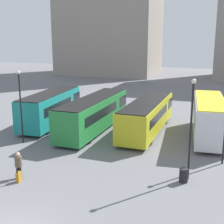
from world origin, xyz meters
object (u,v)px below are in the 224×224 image
object	(u,v)px
bus_3	(209,117)
trash_bin	(184,175)
suitcase	(19,177)
traveler	(18,163)
lamp_post_2	(20,101)
lamp_post_1	(191,123)
bus_1	(94,112)
bus_2	(147,115)
bus_0	(51,107)

from	to	relation	value
bus_3	trash_bin	xyz separation A→B (m)	(-0.88, -9.43, -1.38)
suitcase	traveler	bearing A→B (deg)	28.94
traveler	lamp_post_2	size ratio (longest dim) A/B	0.28
lamp_post_1	traveler	bearing A→B (deg)	-161.15
suitcase	trash_bin	distance (m)	9.81
lamp_post_1	lamp_post_2	distance (m)	13.64
bus_1	trash_bin	world-z (taller)	bus_1
lamp_post_1	trash_bin	world-z (taller)	lamp_post_1
lamp_post_1	trash_bin	distance (m)	3.19
trash_bin	suitcase	bearing A→B (deg)	-160.44
bus_3	lamp_post_1	size ratio (longest dim) A/B	1.56
traveler	lamp_post_1	size ratio (longest dim) A/B	0.27
bus_2	lamp_post_2	size ratio (longest dim) A/B	1.88
bus_1	bus_2	bearing A→B (deg)	-75.25
traveler	trash_bin	distance (m)	9.95
bus_3	suitcase	bearing A→B (deg)	135.47
bus_1	lamp_post_2	size ratio (longest dim) A/B	1.95
traveler	lamp_post_1	xyz separation A→B (m)	(9.72, 3.32, 2.58)
traveler	suitcase	bearing A→B (deg)	-151.06
suitcase	lamp_post_1	world-z (taller)	lamp_post_1
bus_1	trash_bin	distance (m)	12.30
bus_1	suitcase	xyz separation A→B (m)	(-0.10, -11.42, -1.35)
suitcase	trash_bin	world-z (taller)	suitcase
suitcase	bus_0	bearing A→B (deg)	18.50
bus_3	suitcase	size ratio (longest dim) A/B	10.57
lamp_post_1	lamp_post_2	bearing A→B (deg)	170.14
bus_3	trash_bin	size ratio (longest dim) A/B	11.20
bus_2	suitcase	world-z (taller)	bus_2
bus_1	bus_0	bearing A→B (deg)	85.66
bus_0	suitcase	world-z (taller)	bus_0
lamp_post_1	trash_bin	bearing A→B (deg)	-113.61
lamp_post_2	traveler	bearing A→B (deg)	-56.70
bus_0	bus_2	bearing A→B (deg)	-90.04
bus_1	trash_bin	bearing A→B (deg)	-131.30
traveler	lamp_post_2	distance (m)	7.19
lamp_post_1	lamp_post_2	size ratio (longest dim) A/B	1.04
bus_0	lamp_post_1	xyz separation A→B (m)	(14.14, -8.06, 1.85)
bus_0	lamp_post_1	world-z (taller)	lamp_post_1
traveler	lamp_post_1	world-z (taller)	lamp_post_1
bus_1	traveler	world-z (taller)	bus_1
bus_1	lamp_post_2	world-z (taller)	lamp_post_2
bus_0	bus_3	bearing A→B (deg)	-91.44
bus_2	lamp_post_1	distance (m)	10.21
bus_3	lamp_post_2	xyz separation A→B (m)	(-14.11, -6.62, 1.64)
bus_2	lamp_post_1	world-z (taller)	lamp_post_1
bus_0	trash_bin	xyz separation A→B (m)	(13.93, -8.53, -1.30)
bus_2	traveler	bearing A→B (deg)	157.85
bus_1	bus_3	bearing A→B (deg)	-82.28
bus_2	bus_3	bearing A→B (deg)	-88.63
bus_2	suitcase	bearing A→B (deg)	159.64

